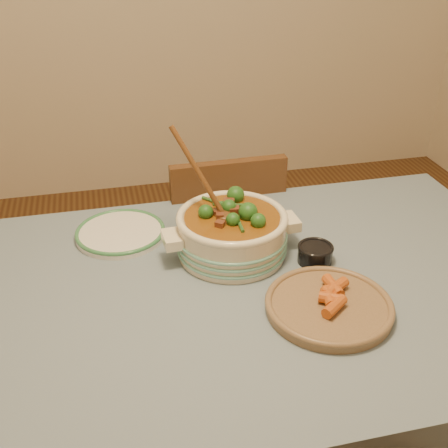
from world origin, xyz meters
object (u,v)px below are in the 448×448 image
Objects in this scene: dining_table at (255,310)px; stew_casserole at (232,230)px; chair_far at (222,241)px; fried_plate at (329,304)px; condiment_bowl at (315,253)px; white_plate at (120,232)px.

stew_casserole is (-0.03, 0.16, 0.17)m from dining_table.
chair_far is (0.08, 0.47, -0.33)m from stew_casserole.
dining_table is at bearing -80.72° from stew_casserole.
stew_casserole is at bearing 119.13° from fried_plate.
dining_table is 0.66m from chair_far.
white_plate is at bearing 153.06° from condiment_bowl.
fried_plate is at bearing -45.60° from dining_table.
condiment_bowl reaches higher than dining_table.
dining_table is at bearing 134.40° from fried_plate.
condiment_bowl is at bearing 77.86° from fried_plate.
condiment_bowl is 0.14× the size of chair_far.
stew_casserole is 0.37m from white_plate.
white_plate is 0.60m from condiment_bowl.
fried_plate reaches higher than dining_table.
fried_plate is at bearing -60.87° from stew_casserole.
white_plate is 2.77× the size of condiment_bowl.
chair_far is (-0.10, 0.79, -0.27)m from fried_plate.
white_plate is at bearing 36.36° from chair_far.
stew_casserole is 0.46× the size of chair_far.
stew_casserole is 1.02× the size of fried_plate.
fried_plate is at bearing -45.17° from white_plate.
dining_table is 5.03× the size of white_plate.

